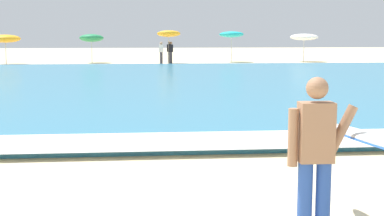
% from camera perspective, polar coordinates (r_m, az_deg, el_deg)
% --- Properties ---
extents(sea, '(120.00, 28.00, 0.14)m').
position_cam_1_polar(sea, '(23.72, -6.12, 2.59)').
color(sea, teal).
rests_on(sea, ground).
extents(surf_foam, '(120.00, 1.79, 0.01)m').
position_cam_1_polar(surf_foam, '(10.42, -6.99, -3.48)').
color(surf_foam, white).
rests_on(surf_foam, sea).
extents(surfer_with_board, '(0.98, 2.82, 1.73)m').
position_cam_1_polar(surfer_with_board, '(5.72, 15.07, -3.82)').
color(surfer_with_board, '#284CA3').
rests_on(surfer_with_board, ground).
extents(beach_umbrella_0, '(2.13, 2.15, 2.12)m').
position_cam_1_polar(beach_umbrella_0, '(41.58, -18.70, 6.79)').
color(beach_umbrella_0, beige).
rests_on(beach_umbrella_0, ground).
extents(beach_umbrella_1, '(1.79, 1.83, 2.19)m').
position_cam_1_polar(beach_umbrella_1, '(41.98, -10.32, 7.11)').
color(beach_umbrella_1, beige).
rests_on(beach_umbrella_1, ground).
extents(beach_umbrella_2, '(1.71, 1.74, 2.47)m').
position_cam_1_polar(beach_umbrella_2, '(40.57, -2.42, 7.66)').
color(beach_umbrella_2, beige).
rests_on(beach_umbrella_2, ground).
extents(beach_umbrella_3, '(1.87, 1.89, 2.38)m').
position_cam_1_polar(beach_umbrella_3, '(42.71, 4.09, 7.58)').
color(beach_umbrella_3, beige).
rests_on(beach_umbrella_3, ground).
extents(beach_umbrella_4, '(2.15, 2.15, 2.16)m').
position_cam_1_polar(beach_umbrella_4, '(43.98, 11.49, 7.19)').
color(beach_umbrella_4, beige).
rests_on(beach_umbrella_4, ground).
extents(beachgoer_near_row_left, '(0.32, 0.20, 1.58)m').
position_cam_1_polar(beachgoer_near_row_left, '(40.22, -2.19, 5.80)').
color(beachgoer_near_row_left, '#383842').
rests_on(beachgoer_near_row_left, ground).
extents(beachgoer_near_row_mid, '(0.32, 0.20, 1.58)m').
position_cam_1_polar(beachgoer_near_row_mid, '(40.77, -2.37, 5.82)').
color(beachgoer_near_row_mid, '#383842').
rests_on(beachgoer_near_row_mid, ground).
extents(beachgoer_near_row_right, '(0.32, 0.20, 1.58)m').
position_cam_1_polar(beachgoer_near_row_right, '(39.97, -3.20, 5.78)').
color(beachgoer_near_row_right, '#383842').
rests_on(beachgoer_near_row_right, ground).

